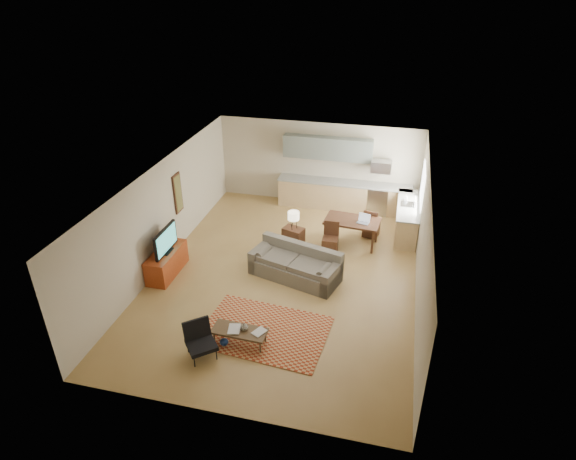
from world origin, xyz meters
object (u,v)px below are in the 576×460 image
(coffee_table, at_px, (240,336))
(dining_table, at_px, (352,232))
(console_table, at_px, (293,239))
(tv_credenza, at_px, (167,262))
(armchair, at_px, (201,342))
(sofa, at_px, (295,264))

(coffee_table, bearing_deg, dining_table, 71.58)
(console_table, bearing_deg, tv_credenza, -127.82)
(tv_credenza, relative_size, console_table, 2.18)
(coffee_table, height_order, armchair, armchair)
(tv_credenza, distance_m, console_table, 3.46)
(armchair, relative_size, console_table, 1.13)
(armchair, bearing_deg, console_table, 39.28)
(armchair, distance_m, console_table, 4.62)
(sofa, bearing_deg, console_table, 121.00)
(sofa, bearing_deg, coffee_table, -86.00)
(coffee_table, height_order, console_table, console_table)
(sofa, relative_size, console_table, 3.63)
(armchair, xyz_separation_m, console_table, (0.84, 4.55, -0.04))
(armchair, relative_size, tv_credenza, 0.52)
(coffee_table, relative_size, tv_credenza, 0.82)
(armchair, height_order, dining_table, dining_table)
(tv_credenza, bearing_deg, armchair, -52.08)
(sofa, relative_size, coffee_table, 2.03)
(console_table, distance_m, dining_table, 1.66)
(sofa, height_order, armchair, sofa)
(armchair, bearing_deg, coffee_table, 0.79)
(tv_credenza, bearing_deg, dining_table, 30.59)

